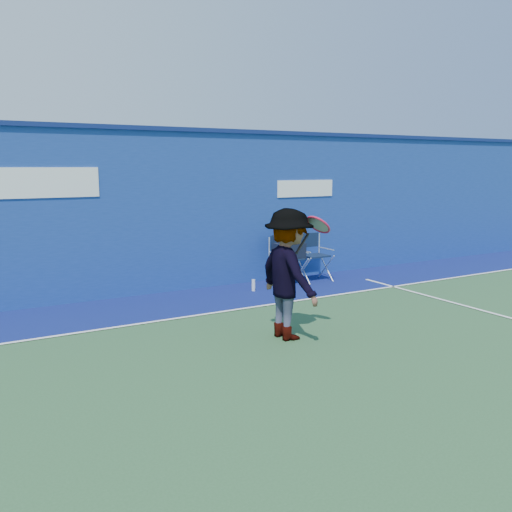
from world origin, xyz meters
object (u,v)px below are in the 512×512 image
directors_chair_left (288,264)px  water_bottle (253,285)px  tennis_player (289,274)px  directors_chair_right (314,266)px

directors_chair_left → water_bottle: size_ratio=4.33×
water_bottle → tennis_player: size_ratio=0.13×
water_bottle → tennis_player: (-0.97, -2.70, 0.79)m
tennis_player → directors_chair_right: bearing=48.9°
directors_chair_left → tennis_player: (-1.86, -2.86, 0.48)m
directors_chair_left → directors_chair_right: 0.71m
water_bottle → tennis_player: 2.98m
directors_chair_right → water_bottle: (-1.58, -0.22, -0.19)m
water_bottle → tennis_player: tennis_player is taller
directors_chair_left → tennis_player: size_ratio=0.55×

